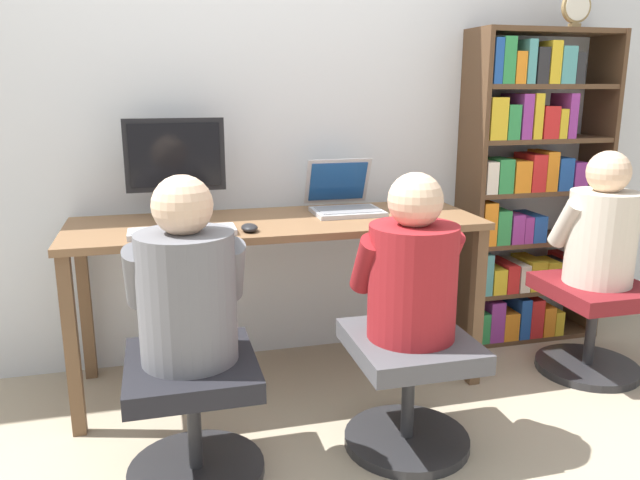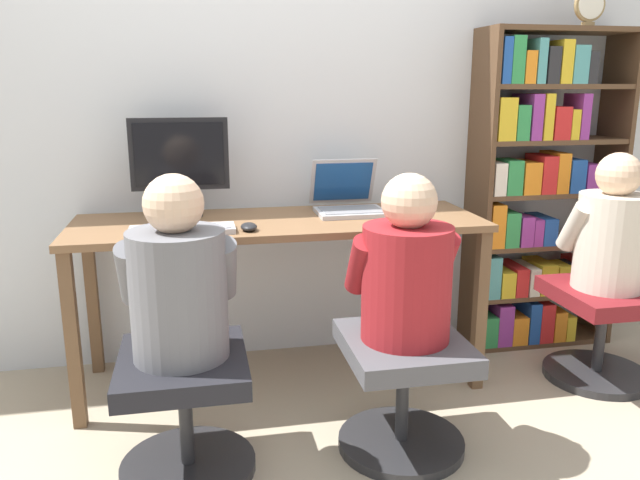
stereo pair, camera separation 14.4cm
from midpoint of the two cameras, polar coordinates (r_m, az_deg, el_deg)
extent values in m
plane|color=tan|center=(2.70, -4.02, -15.29)|extent=(14.00, 14.00, 0.00)
cube|color=silver|center=(3.00, -6.84, 13.55)|extent=(10.00, 0.05, 2.60)
cube|color=brown|center=(2.71, -5.44, 1.50)|extent=(1.76, 0.58, 0.03)
cube|color=brown|center=(2.58, -23.27, -9.01)|extent=(0.05, 0.05, 0.72)
cube|color=brown|center=(2.84, 12.72, -6.09)|extent=(0.05, 0.05, 0.72)
cube|color=brown|center=(3.05, -21.95, -5.38)|extent=(0.05, 0.05, 0.72)
cube|color=brown|center=(3.27, 8.70, -3.21)|extent=(0.05, 0.05, 0.72)
cylinder|color=black|center=(2.81, -14.25, 2.07)|extent=(0.18, 0.18, 0.01)
cylinder|color=black|center=(2.80, -14.32, 3.28)|extent=(0.04, 0.04, 0.11)
cube|color=black|center=(2.77, -14.58, 7.52)|extent=(0.42, 0.02, 0.31)
cube|color=black|center=(2.76, -14.58, 7.49)|extent=(0.38, 0.01, 0.27)
cube|color=#B7B7BC|center=(2.82, 1.07, 2.58)|extent=(0.31, 0.23, 0.02)
cube|color=gray|center=(2.82, 1.07, 2.81)|extent=(0.27, 0.18, 0.00)
cube|color=#B7B7BC|center=(2.95, 0.22, 5.42)|extent=(0.31, 0.10, 0.22)
cube|color=#19478C|center=(2.95, 0.25, 5.36)|extent=(0.27, 0.08, 0.18)
cube|color=#B2B2B7|center=(2.50, -14.09, 0.73)|extent=(0.41, 0.15, 0.02)
cube|color=#97979C|center=(2.50, -14.11, 1.02)|extent=(0.38, 0.12, 0.00)
ellipsoid|color=black|center=(2.50, -8.11, 1.11)|extent=(0.07, 0.10, 0.03)
cylinder|color=#262628|center=(2.36, -13.04, -19.86)|extent=(0.47, 0.47, 0.04)
cylinder|color=#262628|center=(2.26, -13.30, -15.98)|extent=(0.05, 0.05, 0.33)
cube|color=black|center=(2.17, -13.60, -11.38)|extent=(0.42, 0.47, 0.07)
cylinder|color=#262628|center=(2.48, 6.19, -17.70)|extent=(0.47, 0.47, 0.04)
cylinder|color=#262628|center=(2.39, 6.31, -13.95)|extent=(0.05, 0.05, 0.33)
cube|color=#4C4C51|center=(2.30, 6.44, -9.53)|extent=(0.42, 0.47, 0.07)
cylinder|color=slate|center=(2.08, -14.00, -5.13)|extent=(0.32, 0.32, 0.43)
sphere|color=beige|center=(2.00, -14.50, 3.07)|extent=(0.19, 0.19, 0.19)
cylinder|color=slate|center=(2.12, -18.18, -3.23)|extent=(0.09, 0.20, 0.25)
cylinder|color=slate|center=(2.12, -10.07, -2.74)|extent=(0.09, 0.20, 0.25)
cylinder|color=maroon|center=(2.22, 6.61, -3.82)|extent=(0.32, 0.32, 0.41)
sphere|color=beige|center=(2.15, 6.83, 3.62)|extent=(0.19, 0.19, 0.19)
cylinder|color=maroon|center=(2.21, 2.47, -2.22)|extent=(0.09, 0.19, 0.24)
cylinder|color=maroon|center=(2.31, 9.60, -1.66)|extent=(0.09, 0.19, 0.24)
cube|color=#513823|center=(3.20, 12.27, 4.18)|extent=(0.02, 0.27, 1.58)
cube|color=#513823|center=(3.58, 22.69, 4.44)|extent=(0.02, 0.27, 1.58)
cube|color=#513823|center=(3.58, 16.84, -8.05)|extent=(0.70, 0.26, 0.02)
cube|color=#513823|center=(3.49, 17.14, -4.09)|extent=(0.70, 0.26, 0.02)
cube|color=#513823|center=(3.42, 17.45, 0.05)|extent=(0.70, 0.26, 0.02)
cube|color=#513823|center=(3.37, 17.77, 4.34)|extent=(0.70, 0.26, 0.02)
cube|color=#513823|center=(3.34, 18.10, 8.73)|extent=(0.70, 0.26, 0.02)
cube|color=#513823|center=(3.33, 18.45, 13.17)|extent=(0.70, 0.26, 0.02)
cube|color=#513823|center=(3.34, 18.81, 17.62)|extent=(0.70, 0.26, 0.02)
cube|color=#2D8C47|center=(3.38, 12.81, -7.46)|extent=(0.07, 0.19, 0.16)
cube|color=#8C338C|center=(3.40, 14.01, -6.86)|extent=(0.08, 0.19, 0.21)
cube|color=orange|center=(3.44, 15.30, -7.29)|extent=(0.08, 0.17, 0.15)
cube|color=#1E4C9E|center=(3.48, 16.32, -6.51)|extent=(0.06, 0.21, 0.22)
cube|color=red|center=(3.51, 17.44, -6.54)|extent=(0.07, 0.17, 0.21)
cube|color=orange|center=(3.56, 18.37, -6.70)|extent=(0.07, 0.19, 0.16)
cube|color=gold|center=(3.60, 19.13, -6.76)|extent=(0.05, 0.20, 0.13)
cube|color=teal|center=(3.28, 13.04, -2.81)|extent=(0.07, 0.19, 0.21)
cube|color=gold|center=(3.32, 14.33, -3.44)|extent=(0.07, 0.16, 0.13)
cube|color=red|center=(3.38, 15.18, -3.06)|extent=(0.07, 0.22, 0.14)
cube|color=silver|center=(3.40, 16.27, -3.04)|extent=(0.06, 0.20, 0.14)
cube|color=gold|center=(3.44, 17.36, -2.79)|extent=(0.09, 0.21, 0.16)
cube|color=gold|center=(3.47, 18.89, -2.88)|extent=(0.08, 0.15, 0.15)
cube|color=#262628|center=(3.51, 19.68, -2.78)|extent=(0.04, 0.16, 0.14)
cube|color=red|center=(3.55, 20.23, -2.48)|extent=(0.06, 0.20, 0.16)
cube|color=orange|center=(3.20, 13.47, 1.58)|extent=(0.07, 0.16, 0.21)
cube|color=#2D8C47|center=(3.27, 14.35, 1.41)|extent=(0.07, 0.23, 0.17)
cube|color=#8C338C|center=(3.29, 15.84, 1.14)|extent=(0.07, 0.16, 0.15)
cube|color=#8C338C|center=(3.32, 16.76, 1.06)|extent=(0.05, 0.15, 0.13)
cube|color=#1E4C9E|center=(3.37, 17.45, 1.23)|extent=(0.07, 0.21, 0.13)
cube|color=silver|center=(3.18, 13.42, 5.72)|extent=(0.06, 0.20, 0.16)
cube|color=#2D8C47|center=(3.19, 14.82, 5.76)|extent=(0.08, 0.15, 0.17)
cube|color=orange|center=(3.25, 16.10, 5.72)|extent=(0.09, 0.18, 0.15)
cube|color=red|center=(3.30, 17.42, 5.98)|extent=(0.08, 0.19, 0.18)
cube|color=orange|center=(3.34, 18.49, 6.10)|extent=(0.06, 0.19, 0.20)
cube|color=#1E4C9E|center=(3.38, 19.68, 5.80)|extent=(0.08, 0.17, 0.16)
cube|color=#8C338C|center=(3.42, 20.96, 5.59)|extent=(0.08, 0.16, 0.14)
cube|color=gold|center=(3.16, 13.95, 10.77)|extent=(0.09, 0.20, 0.20)
cube|color=#2D8C47|center=(3.19, 15.33, 10.40)|extent=(0.06, 0.18, 0.16)
cube|color=#8C338C|center=(3.24, 16.26, 10.84)|extent=(0.05, 0.22, 0.21)
cube|color=gold|center=(3.26, 17.29, 10.79)|extent=(0.05, 0.19, 0.22)
cube|color=red|center=(3.31, 18.27, 10.24)|extent=(0.08, 0.21, 0.16)
cube|color=gold|center=(3.35, 19.28, 10.08)|extent=(0.04, 0.20, 0.14)
cube|color=#8C338C|center=(3.36, 20.22, 10.64)|extent=(0.05, 0.17, 0.22)
cube|color=#1E4C9E|center=(3.15, 13.87, 15.57)|extent=(0.04, 0.20, 0.21)
cube|color=#2D8C47|center=(3.18, 14.71, 15.56)|extent=(0.06, 0.22, 0.21)
cube|color=orange|center=(3.21, 15.74, 14.90)|extent=(0.05, 0.20, 0.15)
cube|color=teal|center=(3.23, 16.68, 15.32)|extent=(0.04, 0.20, 0.20)
cube|color=#262628|center=(3.25, 17.73, 14.91)|extent=(0.06, 0.17, 0.17)
cube|color=gold|center=(3.30, 18.65, 15.10)|extent=(0.06, 0.19, 0.20)
cube|color=teal|center=(3.33, 19.81, 14.78)|extent=(0.08, 0.18, 0.17)
cube|color=#262628|center=(3.35, 20.87, 14.46)|extent=(0.05, 0.15, 0.15)
cube|color=olive|center=(3.34, 21.05, 17.83)|extent=(0.05, 0.03, 0.02)
cylinder|color=olive|center=(3.34, 21.19, 19.26)|extent=(0.15, 0.02, 0.15)
cylinder|color=silver|center=(3.33, 21.31, 19.27)|extent=(0.13, 0.00, 0.13)
cylinder|color=#262628|center=(3.25, 22.04, -10.70)|extent=(0.47, 0.47, 0.04)
cylinder|color=#262628|center=(3.18, 22.34, -7.68)|extent=(0.05, 0.05, 0.33)
cube|color=maroon|center=(3.11, 22.68, -4.24)|extent=(0.42, 0.47, 0.07)
cylinder|color=beige|center=(3.05, 23.11, 0.17)|extent=(0.30, 0.30, 0.42)
sphere|color=beige|center=(3.00, 23.65, 5.69)|extent=(0.19, 0.19, 0.19)
cylinder|color=beige|center=(3.00, 20.35, 1.42)|extent=(0.08, 0.19, 0.24)
cylinder|color=beige|center=(3.17, 24.60, 1.66)|extent=(0.08, 0.19, 0.24)
camera|label=1|loc=(0.07, -91.60, -0.40)|focal=35.00mm
camera|label=2|loc=(0.07, 88.40, 0.40)|focal=35.00mm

